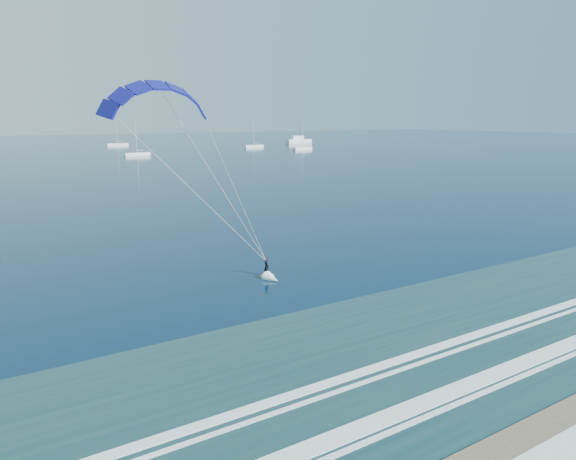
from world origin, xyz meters
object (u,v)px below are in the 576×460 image
(sailboat_3, at_px, (137,154))
(sailboat_4, at_px, (117,144))
(motor_yacht, at_px, (298,140))
(kitesurfer_rig, at_px, (220,187))
(sailboat_5, at_px, (254,146))
(sailboat_6, at_px, (302,148))

(sailboat_3, xyz_separation_m, sailboat_4, (11.36, 75.22, 0.01))
(motor_yacht, relative_size, sailboat_4, 1.08)
(kitesurfer_rig, height_order, motor_yacht, kitesurfer_rig)
(kitesurfer_rig, height_order, sailboat_3, kitesurfer_rig)
(motor_yacht, bearing_deg, sailboat_4, 163.78)
(sailboat_4, distance_m, sailboat_5, 70.71)
(kitesurfer_rig, xyz_separation_m, sailboat_5, (99.25, 180.95, -8.01))
(sailboat_3, distance_m, sailboat_5, 67.42)
(motor_yacht, relative_size, sailboat_5, 1.17)
(sailboat_5, bearing_deg, motor_yacht, 29.82)
(kitesurfer_rig, distance_m, sailboat_6, 187.73)
(motor_yacht, bearing_deg, sailboat_6, -121.18)
(sailboat_3, distance_m, sailboat_6, 71.32)
(motor_yacht, bearing_deg, sailboat_3, -154.40)
(motor_yacht, height_order, sailboat_4, sailboat_4)
(sailboat_5, bearing_deg, sailboat_3, -157.27)
(motor_yacht, relative_size, sailboat_3, 1.18)
(kitesurfer_rig, bearing_deg, sailboat_5, 61.26)
(kitesurfer_rig, bearing_deg, motor_yacht, 55.69)
(sailboat_6, bearing_deg, kitesurfer_rig, -125.29)
(kitesurfer_rig, bearing_deg, sailboat_6, 54.71)
(kitesurfer_rig, distance_m, sailboat_5, 206.54)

